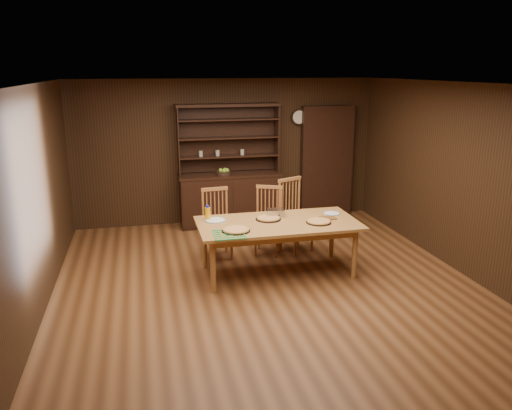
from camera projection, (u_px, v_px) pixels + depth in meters
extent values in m
plane|color=brown|center=(267.00, 284.00, 6.63)|extent=(6.00, 6.00, 0.00)
plane|color=silver|center=(269.00, 84.00, 5.94)|extent=(6.00, 6.00, 0.00)
plane|color=#352011|center=(227.00, 152.00, 9.10)|extent=(5.50, 0.00, 5.50)
plane|color=#352011|center=(376.00, 289.00, 3.47)|extent=(5.50, 0.00, 5.50)
plane|color=#352011|center=(35.00, 202.00, 5.68)|extent=(0.00, 6.00, 6.00)
plane|color=#352011|center=(460.00, 179.00, 6.89)|extent=(0.00, 6.00, 6.00)
cube|color=black|center=(230.00, 200.00, 9.08)|extent=(1.80, 0.50, 0.90)
cube|color=black|center=(230.00, 175.00, 8.96)|extent=(1.84, 0.52, 0.04)
cube|color=black|center=(227.00, 138.00, 9.00)|extent=(1.80, 0.02, 1.20)
cube|color=black|center=(178.00, 141.00, 8.67)|extent=(0.02, 0.32, 1.20)
cube|color=black|center=(277.00, 138.00, 9.06)|extent=(0.02, 0.32, 1.20)
cube|color=black|center=(228.00, 105.00, 8.70)|extent=(1.84, 0.34, 0.05)
cylinder|color=#ABA690|center=(201.00, 154.00, 8.82)|extent=(0.07, 0.07, 0.10)
cylinder|color=#ABA690|center=(218.00, 153.00, 8.88)|extent=(0.07, 0.07, 0.10)
cube|color=black|center=(326.00, 162.00, 9.49)|extent=(1.00, 0.18, 2.10)
cylinder|color=black|center=(299.00, 117.00, 9.20)|extent=(0.30, 0.04, 0.30)
cylinder|color=white|center=(299.00, 117.00, 9.17)|extent=(0.24, 0.01, 0.24)
cube|color=#B7833F|center=(278.00, 223.00, 6.80)|extent=(2.19, 1.09, 0.04)
cylinder|color=#B7833F|center=(213.00, 267.00, 6.30)|extent=(0.07, 0.07, 0.71)
cylinder|color=#B7833F|center=(204.00, 245.00, 7.08)|extent=(0.07, 0.07, 0.71)
cylinder|color=#B7833F|center=(355.00, 254.00, 6.72)|extent=(0.07, 0.07, 0.71)
cylinder|color=#B7833F|center=(332.00, 235.00, 7.50)|extent=(0.07, 0.07, 0.71)
cube|color=#AB6D3A|center=(218.00, 229.00, 7.48)|extent=(0.47, 0.45, 0.04)
cylinder|color=#AB6D3A|center=(210.00, 248.00, 7.35)|extent=(0.04, 0.04, 0.42)
cylinder|color=#AB6D3A|center=(206.00, 242.00, 7.63)|extent=(0.04, 0.04, 0.42)
cylinder|color=#AB6D3A|center=(232.00, 246.00, 7.45)|extent=(0.04, 0.04, 0.42)
cylinder|color=#AB6D3A|center=(226.00, 239.00, 7.73)|extent=(0.04, 0.04, 0.42)
cube|color=#AB6D3A|center=(214.00, 189.00, 7.48)|extent=(0.41, 0.07, 0.05)
cube|color=#AB6D3A|center=(267.00, 226.00, 7.62)|extent=(0.55, 0.54, 0.04)
cylinder|color=#AB6D3A|center=(255.00, 243.00, 7.56)|extent=(0.04, 0.04, 0.42)
cylinder|color=#AB6D3A|center=(259.00, 237.00, 7.85)|extent=(0.04, 0.04, 0.42)
cylinder|color=#AB6D3A|center=(277.00, 244.00, 7.51)|extent=(0.04, 0.04, 0.42)
cylinder|color=#AB6D3A|center=(279.00, 238.00, 7.80)|extent=(0.04, 0.04, 0.42)
cube|color=#AB6D3A|center=(269.00, 187.00, 7.63)|extent=(0.39, 0.19, 0.05)
cube|color=#AB6D3A|center=(297.00, 221.00, 7.73)|extent=(0.61, 0.60, 0.04)
cylinder|color=#AB6D3A|center=(295.00, 242.00, 7.57)|extent=(0.04, 0.04, 0.46)
cylinder|color=#AB6D3A|center=(281.00, 236.00, 7.83)|extent=(0.04, 0.04, 0.46)
cylinder|color=#AB6D3A|center=(312.00, 237.00, 7.78)|extent=(0.04, 0.04, 0.46)
cylinder|color=#AB6D3A|center=(298.00, 232.00, 8.03)|extent=(0.04, 0.04, 0.46)
cube|color=#AB6D3A|center=(290.00, 179.00, 7.71)|extent=(0.42, 0.21, 0.05)
cylinder|color=black|center=(236.00, 231.00, 6.42)|extent=(0.37, 0.37, 0.01)
cylinder|color=tan|center=(236.00, 230.00, 6.41)|extent=(0.34, 0.34, 0.02)
torus|color=#BE8244|center=(236.00, 230.00, 6.41)|extent=(0.35, 0.35, 0.03)
cylinder|color=black|center=(319.00, 222.00, 6.77)|extent=(0.35, 0.35, 0.01)
cylinder|color=tan|center=(319.00, 221.00, 6.76)|extent=(0.32, 0.32, 0.02)
torus|color=#BE8244|center=(319.00, 221.00, 6.76)|extent=(0.33, 0.33, 0.03)
cylinder|color=black|center=(268.00, 219.00, 6.91)|extent=(0.35, 0.35, 0.01)
cylinder|color=tan|center=(268.00, 218.00, 6.91)|extent=(0.32, 0.32, 0.02)
torus|color=#BE8244|center=(268.00, 218.00, 6.91)|extent=(0.33, 0.33, 0.03)
cylinder|color=white|center=(215.00, 220.00, 6.85)|extent=(0.28, 0.28, 0.01)
torus|color=#2E468A|center=(215.00, 220.00, 6.85)|extent=(0.28, 0.28, 0.01)
cylinder|color=white|center=(332.00, 214.00, 7.17)|extent=(0.24, 0.24, 0.01)
torus|color=#2E468A|center=(332.00, 213.00, 7.17)|extent=(0.24, 0.24, 0.01)
cube|color=silver|center=(276.00, 213.00, 7.07)|extent=(0.26, 0.21, 0.10)
cylinder|color=#E19E0B|center=(208.00, 214.00, 6.87)|extent=(0.08, 0.08, 0.18)
cylinder|color=#161BB9|center=(207.00, 206.00, 6.85)|extent=(0.04, 0.04, 0.03)
cube|color=#A41214|center=(329.00, 218.00, 6.97)|extent=(0.19, 0.19, 0.01)
cube|color=#A41214|center=(324.00, 219.00, 6.89)|extent=(0.28, 0.28, 0.02)
cylinder|color=black|center=(224.00, 173.00, 8.87)|extent=(0.27, 0.27, 0.06)
sphere|color=#ABD438|center=(221.00, 170.00, 8.85)|extent=(0.08, 0.08, 0.08)
sphere|color=#ABD438|center=(225.00, 170.00, 8.89)|extent=(0.08, 0.08, 0.08)
sphere|color=#ABD438|center=(224.00, 171.00, 8.81)|extent=(0.08, 0.08, 0.08)
sphere|color=#ABD438|center=(227.00, 170.00, 8.85)|extent=(0.08, 0.08, 0.08)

